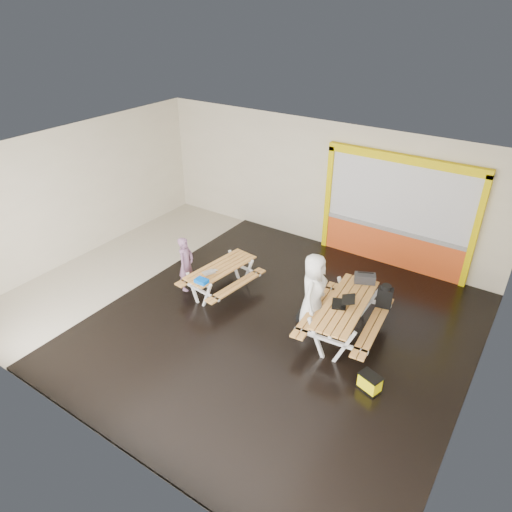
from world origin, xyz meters
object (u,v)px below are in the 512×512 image
Objects in this scene: picnic_table_left at (221,273)px; dark_case at (309,316)px; picnic_table_right at (345,311)px; backpack at (385,296)px; blue_pouch at (202,281)px; person_right at (313,292)px; laptop_left at (210,272)px; toolbox at (365,278)px; fluke_bag at (370,383)px; person_left at (186,264)px; laptop_right at (342,302)px.

picnic_table_left reaches higher than dark_case.
backpack is at bearing 55.90° from picnic_table_right.
backpack is (3.57, 1.67, 0.02)m from blue_pouch.
person_right reaches higher than laptop_left.
picnic_table_left is 3.31m from toolbox.
picnic_table_left is at bearing -161.30° from toolbox.
picnic_table_left is 3.75m from backpack.
picnic_table_right is at bearing -95.52° from person_right.
blue_pouch is at bearing -77.59° from laptop_left.
backpack is at bearing 19.23° from laptop_left.
fluke_bag reaches higher than dark_case.
dark_case is at bearing 13.74° from laptop_left.
backpack is (1.24, 0.84, -0.12)m from person_right.
person_right is (3.12, 0.45, 0.14)m from person_left.
person_left is (-0.73, -0.38, 0.20)m from picnic_table_left.
dark_case is at bearing 4.70° from picnic_table_left.
toolbox is at bearing 116.68° from fluke_bag.
picnic_table_right is 4.17× the size of laptop_right.
picnic_table_left is 1.45× the size of person_left.
blue_pouch reaches higher than fluke_bag.
dark_case is (2.21, 0.95, -0.63)m from blue_pouch.
picnic_table_right is 0.95m from backpack.
person_left is 2.55× the size of backpack.
dark_case is (-0.84, -0.87, -0.83)m from toolbox.
picnic_table_left is 3.96× the size of toolbox.
person_right is 1.50m from backpack.
backpack reaches higher than picnic_table_right.
laptop_right is at bearing -96.02° from person_left.
picnic_table_right reaches higher than dark_case.
person_right is at bearing -93.99° from person_left.
laptop_right is 1.12× the size of toolbox.
picnic_table_left is 7.00× the size of blue_pouch.
person_right reaches higher than backpack.
person_left is at bearing -159.46° from toolbox.
person_right is 3.73× the size of fluke_bag.
toolbox reaches higher than blue_pouch.
blue_pouch is at bearing -85.50° from picnic_table_left.
toolbox is 0.58m from backpack.
laptop_right is 1.13m from dark_case.
laptop_right reaches higher than dark_case.
picnic_table_left is 2.42m from person_right.
dark_case is at bearing -91.38° from person_left.
laptop_left is 0.78× the size of toolbox.
picnic_table_right is 1.72× the size of person_left.
fluke_bag is at bearing -47.67° from picnic_table_right.
picnic_table_right reaches higher than picnic_table_left.
person_right is at bearing 176.60° from laptop_right.
person_left is 2.77× the size of dark_case.
person_left reaches higher than fluke_bag.
person_right reaches higher than person_left.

